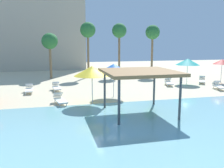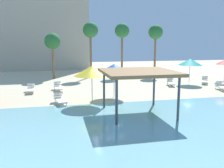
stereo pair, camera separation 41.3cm
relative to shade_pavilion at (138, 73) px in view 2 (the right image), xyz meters
The scene contains 17 objects.
ground_plane 3.03m from the shade_pavilion, 131.39° to the left, with size 80.00×80.00×0.00m, color beige.
lagoon_water 4.75m from the shade_pavilion, 106.87° to the right, with size 44.00×13.50×0.04m, color #7AB7C1.
shade_pavilion is the anchor object (origin of this frame).
beach_umbrella_blue_0 4.87m from the shade_pavilion, 93.77° to the left, with size 2.44×2.44×2.62m.
beach_umbrella_yellow_3 3.78m from the shade_pavilion, 128.10° to the left, with size 2.47×2.47×2.67m.
beach_umbrella_teal_4 12.71m from the shade_pavilion, 46.47° to the left, with size 2.44×2.44×2.63m.
lounge_chair_0 13.98m from the shade_pavilion, 40.81° to the left, with size 1.55×1.91×0.74m.
lounge_chair_1 6.15m from the shade_pavilion, 141.46° to the left, with size 0.96×1.98×0.74m.
lounge_chair_2 10.94m from the shade_pavilion, 130.40° to the left, with size 0.69×1.92×0.74m.
lounge_chair_3 11.03m from the shade_pavilion, 53.59° to the left, with size 1.15×1.99×0.74m.
lounge_chair_4 11.57m from the shade_pavilion, 29.67° to the left, with size 1.07×1.99×0.74m.
lounge_chair_5 10.02m from the shade_pavilion, 118.43° to the left, with size 0.77×1.94×0.74m.
palm_tree_0 17.08m from the shade_pavilion, 91.90° to the left, with size 1.90×1.90×6.77m.
palm_tree_1 19.10m from the shade_pavilion, 64.53° to the left, with size 1.90×1.90×6.61m.
palm_tree_2 17.38m from the shade_pavilion, 107.33° to the left, with size 1.90×1.90×5.41m.
palm_tree_3 18.35m from the shade_pavilion, 78.14° to the left, with size 1.90×1.90×6.80m.
hotel_block_0 32.39m from the shade_pavilion, 104.14° to the left, with size 16.38×11.22×15.16m, color #B2A893.
Camera 2 is at (-3.33, -14.56, 4.16)m, focal length 38.45 mm.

